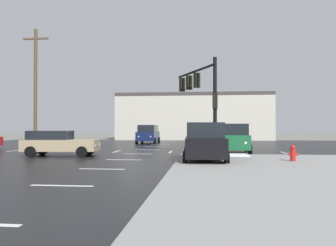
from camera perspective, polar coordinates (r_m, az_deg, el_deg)
name	(u,v)px	position (r m, az deg, el deg)	size (l,w,h in m)	color
ground_plane	(143,152)	(24.13, -4.31, -5.05)	(120.00, 120.00, 0.00)	slate
road_asphalt	(143,152)	(24.13, -4.31, -5.02)	(44.00, 44.00, 0.02)	black
snow_strip_curbside	(214,155)	(19.75, 8.04, -5.51)	(4.00, 1.60, 0.06)	white
lane_markings	(157,153)	(22.58, -1.91, -5.29)	(36.15, 36.15, 0.01)	silver
traffic_signal_mast	(201,91)	(20.73, 5.79, 5.63)	(2.60, 4.93, 5.73)	black
fire_hydrant	(293,153)	(17.38, 20.94, -4.92)	(0.48, 0.26, 0.79)	red
strip_building_background	(194,117)	(48.34, 4.52, 1.04)	(21.75, 8.00, 6.60)	beige
sedan_tan	(58,143)	(21.46, -18.57, -3.27)	(4.66, 2.36, 1.58)	tan
suv_navy	(148,134)	(36.19, -3.47, -1.87)	(2.20, 4.85, 2.03)	#141E47
suv_green	(234,138)	(23.37, 11.38, -2.50)	(2.36, 4.91, 2.03)	#195933
suv_black	(204,141)	(17.19, 6.36, -3.16)	(2.31, 4.89, 2.03)	black
utility_pole_far	(35,86)	(29.86, -22.10, 5.95)	(2.20, 0.28, 10.09)	brown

